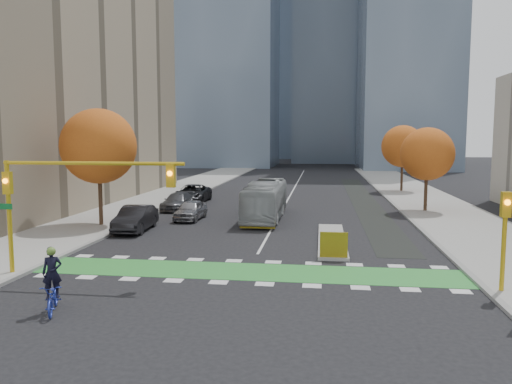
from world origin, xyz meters
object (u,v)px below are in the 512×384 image
(traffic_signal_west, at_px, (62,187))
(cyclist, at_px, (53,291))
(tree_east_far, at_px, (403,146))
(parked_car_d, at_px, (192,194))
(hazard_board, at_px, (334,245))
(bus, at_px, (265,200))
(parked_car_c, at_px, (178,201))
(traffic_signal_east, at_px, (505,226))
(parked_car_a, at_px, (191,210))
(tree_east_near, at_px, (427,154))
(parked_car_b, at_px, (136,219))
(tree_west, at_px, (99,146))

(traffic_signal_west, distance_m, cyclist, 5.68)
(tree_east_far, relative_size, cyclist, 3.23)
(parked_car_d, bearing_deg, hazard_board, -60.15)
(traffic_signal_west, xyz_separation_m, bus, (7.02, 17.33, -2.58))
(parked_car_c, bearing_deg, traffic_signal_east, -46.70)
(bus, height_order, parked_car_d, bus)
(tree_east_far, relative_size, parked_car_a, 1.74)
(tree_east_far, bearing_deg, cyclist, -113.47)
(bus, xyz_separation_m, parked_car_c, (-8.09, 3.81, -0.73))
(traffic_signal_west, relative_size, traffic_signal_east, 2.08)
(parked_car_d, bearing_deg, bus, -48.82)
(tree_east_near, distance_m, parked_car_d, 21.68)
(tree_east_near, height_order, traffic_signal_west, tree_east_near)
(tree_east_near, xyz_separation_m, parked_car_a, (-18.50, -6.38, -4.12))
(hazard_board, bearing_deg, parked_car_a, 132.58)
(tree_east_far, distance_m, parked_car_a, 29.70)
(tree_east_far, bearing_deg, parked_car_d, -150.08)
(traffic_signal_east, bearing_deg, parked_car_c, 132.70)
(parked_car_a, relative_size, parked_car_b, 0.86)
(hazard_board, bearing_deg, parked_car_c, 128.36)
(hazard_board, relative_size, traffic_signal_west, 0.16)
(tree_west, distance_m, parked_car_b, 5.84)
(parked_car_b, bearing_deg, traffic_signal_east, -33.02)
(traffic_signal_east, height_order, cyclist, traffic_signal_east)
(parked_car_a, relative_size, parked_car_d, 0.71)
(tree_west, bearing_deg, parked_car_a, 33.39)
(tree_east_near, relative_size, parked_car_b, 1.39)
(hazard_board, relative_size, bus, 0.13)
(tree_east_near, xyz_separation_m, bus, (-12.91, -5.18, -3.41))
(traffic_signal_east, relative_size, parked_car_d, 0.67)
(tree_east_far, relative_size, traffic_signal_west, 0.90)
(cyclist, xyz_separation_m, bus, (5.17, 21.61, 0.66))
(traffic_signal_east, bearing_deg, hazard_board, 144.08)
(parked_car_d, bearing_deg, traffic_signal_east, -54.66)
(cyclist, relative_size, parked_car_a, 0.54)
(tree_east_far, height_order, parked_car_b, tree_east_far)
(parked_car_a, bearing_deg, tree_west, -144.69)
(bus, distance_m, parked_car_b, 10.16)
(traffic_signal_east, height_order, parked_car_d, traffic_signal_east)
(traffic_signal_east, bearing_deg, tree_east_far, 87.03)
(parked_car_a, xyz_separation_m, parked_car_d, (-2.50, 10.00, 0.11))
(hazard_board, height_order, parked_car_c, hazard_board)
(tree_west, xyz_separation_m, tree_east_near, (24.00, 10.00, -0.75))
(traffic_signal_west, height_order, bus, traffic_signal_west)
(tree_west, relative_size, bus, 0.79)
(hazard_board, relative_size, parked_car_c, 0.28)
(tree_east_far, distance_m, parked_car_d, 25.19)
(traffic_signal_west, bearing_deg, tree_east_far, 62.05)
(parked_car_a, xyz_separation_m, parked_car_b, (-2.44, -5.00, 0.09))
(cyclist, bearing_deg, bus, 54.28)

